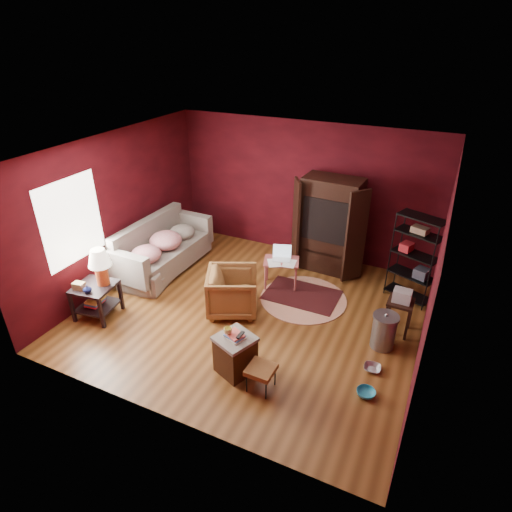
{
  "coord_description": "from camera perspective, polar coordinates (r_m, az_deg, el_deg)",
  "views": [
    {
      "loc": [
        2.67,
        -5.46,
        4.39
      ],
      "look_at": [
        0.0,
        0.2,
        1.0
      ],
      "focal_mm": 30.0,
      "sensor_mm": 36.0,
      "label": 1
    }
  ],
  "objects": [
    {
      "name": "room",
      "position": [
        6.77,
        -1.08,
        2.28
      ],
      "size": [
        5.54,
        5.04,
        2.84
      ],
      "color": "brown",
      "rests_on": "ground"
    },
    {
      "name": "tv_armoire",
      "position": [
        8.43,
        9.77,
        4.25
      ],
      "size": [
        1.5,
        0.84,
        1.9
      ],
      "rotation": [
        0.0,
        0.0,
        -0.06
      ],
      "color": "black",
      "rests_on": "ground"
    },
    {
      "name": "sofa_cushions",
      "position": [
        8.71,
        -12.51,
        0.93
      ],
      "size": [
        0.96,
        2.28,
        0.94
      ],
      "rotation": [
        0.0,
        0.0,
        -0.02
      ],
      "color": "gray",
      "rests_on": "sofa"
    },
    {
      "name": "pet_bowl_steel",
      "position": [
        6.53,
        15.35,
        -13.64
      ],
      "size": [
        0.25,
        0.08,
        0.25
      ],
      "primitive_type": "imported",
      "rotation": [
        0.0,
        0.0,
        0.09
      ],
      "color": "#B2B3B9",
      "rests_on": "ground"
    },
    {
      "name": "mug",
      "position": [
        5.93,
        -3.79,
        -9.82
      ],
      "size": [
        0.14,
        0.12,
        0.11
      ],
      "primitive_type": "imported",
      "rotation": [
        0.0,
        0.0,
        0.31
      ],
      "color": "#F4E877",
      "rests_on": "hamper"
    },
    {
      "name": "footstool",
      "position": [
        5.91,
        0.68,
        -15.01
      ],
      "size": [
        0.37,
        0.37,
        0.37
      ],
      "rotation": [
        0.0,
        0.0,
        -0.03
      ],
      "color": "black",
      "rests_on": "ground"
    },
    {
      "name": "side_table",
      "position": [
        7.5,
        -20.39,
        -2.64
      ],
      "size": [
        0.7,
        0.7,
        1.23
      ],
      "rotation": [
        0.0,
        0.0,
        0.14
      ],
      "color": "black",
      "rests_on": "ground"
    },
    {
      "name": "wire_shelving",
      "position": [
        7.87,
        20.51,
        0.05
      ],
      "size": [
        0.86,
        0.6,
        1.61
      ],
      "rotation": [
        0.0,
        0.0,
        -0.37
      ],
      "color": "black",
      "rests_on": "ground"
    },
    {
      "name": "pet_bowl_turquoise",
      "position": [
        6.14,
        14.54,
        -16.7
      ],
      "size": [
        0.27,
        0.18,
        0.26
      ],
      "primitive_type": "imported",
      "rotation": [
        0.0,
        0.0,
        -0.42
      ],
      "color": "teal",
      "rests_on": "ground"
    },
    {
      "name": "armchair",
      "position": [
        7.3,
        -3.13,
        -4.52
      ],
      "size": [
        1.05,
        1.07,
        0.85
      ],
      "primitive_type": "imported",
      "rotation": [
        0.0,
        0.0,
        2.0
      ],
      "color": "black",
      "rests_on": "ground"
    },
    {
      "name": "sofa",
      "position": [
        8.75,
        -12.48,
        0.72
      ],
      "size": [
        0.93,
        2.2,
        0.83
      ],
      "primitive_type": "imported",
      "rotation": [
        0.0,
        0.0,
        1.72
      ],
      "color": "gray",
      "rests_on": "ground"
    },
    {
      "name": "small_stand",
      "position": [
        7.1,
        18.79,
        -5.71
      ],
      "size": [
        0.4,
        0.4,
        0.78
      ],
      "rotation": [
        0.0,
        0.0,
        -0.02
      ],
      "color": "black",
      "rests_on": "ground"
    },
    {
      "name": "vase",
      "position": [
        7.39,
        -21.57,
        -4.1
      ],
      "size": [
        0.17,
        0.18,
        0.13
      ],
      "primitive_type": "imported",
      "rotation": [
        0.0,
        0.0,
        0.34
      ],
      "color": "#0D1441",
      "rests_on": "side_table"
    },
    {
      "name": "rug_oriental",
      "position": [
        7.94,
        6.14,
        -5.15
      ],
      "size": [
        1.32,
        0.88,
        0.01
      ],
      "rotation": [
        0.0,
        0.0,
        0.0
      ],
      "color": "#4A1316",
      "rests_on": "ground"
    },
    {
      "name": "laptop_desk",
      "position": [
        7.96,
        3.41,
        -0.94
      ],
      "size": [
        0.75,
        0.65,
        0.79
      ],
      "rotation": [
        0.0,
        0.0,
        0.33
      ],
      "color": "#AB4F4E",
      "rests_on": "ground"
    },
    {
      "name": "rug_round",
      "position": [
        7.85,
        6.33,
        -5.67
      ],
      "size": [
        1.95,
        1.95,
        0.01
      ],
      "rotation": [
        0.0,
        0.0,
        -0.3
      ],
      "color": "beige",
      "rests_on": "ground"
    },
    {
      "name": "hamper",
      "position": [
        6.18,
        -2.78,
        -12.88
      ],
      "size": [
        0.64,
        0.64,
        0.69
      ],
      "rotation": [
        0.0,
        0.0,
        -0.38
      ],
      "color": "#492810",
      "rests_on": "ground"
    },
    {
      "name": "trash_can",
      "position": [
        6.88,
        16.67,
        -9.54
      ],
      "size": [
        0.48,
        0.48,
        0.62
      ],
      "rotation": [
        0.0,
        0.0,
        0.26
      ],
      "color": "gray",
      "rests_on": "ground"
    }
  ]
}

